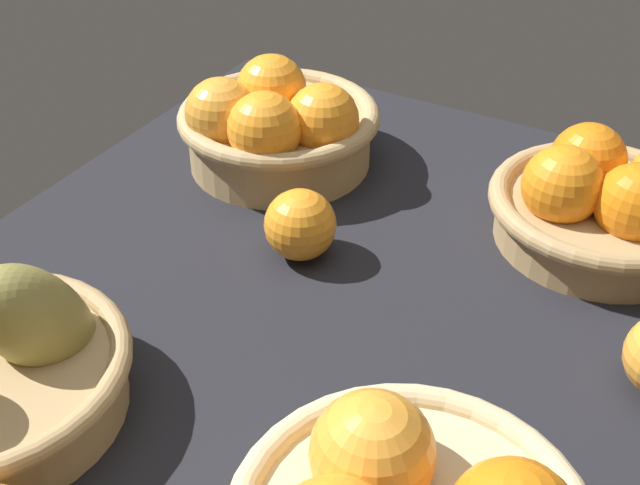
# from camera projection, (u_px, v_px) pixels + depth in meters

# --- Properties ---
(market_tray) EXTENTS (0.84, 0.72, 0.03)m
(market_tray) POSITION_uv_depth(u_px,v_px,m) (326.00, 322.00, 0.76)
(market_tray) COLOR black
(market_tray) RESTS_ON ground
(basket_far_left) EXTENTS (0.22, 0.22, 0.11)m
(basket_far_left) POSITION_uv_depth(u_px,v_px,m) (606.00, 202.00, 0.81)
(basket_far_left) COLOR tan
(basket_far_left) RESTS_ON market_tray
(basket_near_left) EXTENTS (0.22, 0.22, 0.12)m
(basket_near_left) POSITION_uv_depth(u_px,v_px,m) (276.00, 125.00, 0.92)
(basket_near_left) COLOR tan
(basket_near_left) RESTS_ON market_tray
(loose_orange_back_gap) EXTENTS (0.07, 0.07, 0.07)m
(loose_orange_back_gap) POSITION_uv_depth(u_px,v_px,m) (300.00, 225.00, 0.79)
(loose_orange_back_gap) COLOR orange
(loose_orange_back_gap) RESTS_ON market_tray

